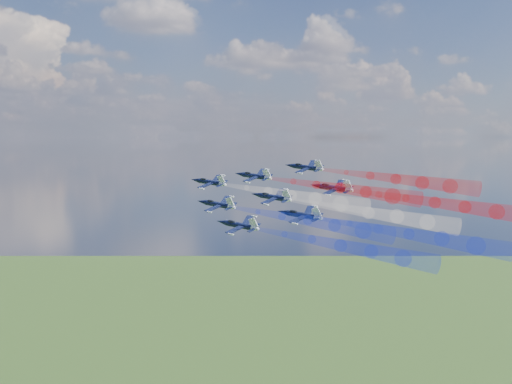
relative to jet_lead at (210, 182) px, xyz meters
name	(u,v)px	position (x,y,z in m)	size (l,w,h in m)	color
jet_lead	(210,182)	(0.00, 0.00, 0.00)	(10.76, 13.45, 3.59)	black
trail_lead	(291,195)	(17.10, -22.62, -2.34)	(4.48, 45.02, 4.48)	white
jet_inner_left	(218,204)	(-1.82, -15.27, -5.06)	(10.76, 13.45, 3.59)	black
trail_inner_left	(308,221)	(15.29, -37.89, -7.40)	(4.48, 45.02, 4.48)	#192ED6
jet_inner_right	(254,176)	(12.52, -4.65, 1.88)	(10.76, 13.45, 3.59)	black
trail_inner_right	(341,188)	(29.62, -27.27, -0.47)	(4.48, 45.02, 4.48)	red
jet_outer_left	(239,225)	(-0.44, -30.87, -8.82)	(10.76, 13.45, 3.59)	black
trail_outer_left	(341,245)	(16.66, -53.49, -11.16)	(4.48, 45.02, 4.48)	#192ED6
jet_center_third	(273,197)	(12.54, -20.23, -3.03)	(10.76, 13.45, 3.59)	black
trail_center_third	(369,212)	(29.65, -42.84, -5.37)	(4.48, 45.02, 4.48)	white
jet_outer_right	(306,167)	(27.36, -8.44, 4.40)	(10.76, 13.45, 3.59)	black
trail_outer_right	(396,179)	(44.47, -31.06, 2.06)	(4.48, 45.02, 4.48)	red
jet_rear_left	(301,215)	(14.72, -35.22, -6.33)	(10.76, 13.45, 3.59)	black
trail_rear_left	(409,234)	(31.82, -57.84, -8.67)	(4.48, 45.02, 4.48)	#192ED6
jet_rear_right	(333,188)	(28.54, -24.96, -0.56)	(10.76, 13.45, 3.59)	black
trail_rear_right	(435,202)	(45.64, -47.57, -2.90)	(4.48, 45.02, 4.48)	red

